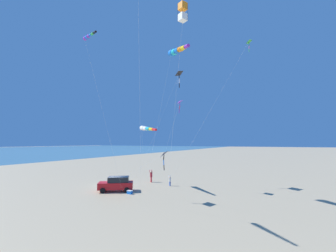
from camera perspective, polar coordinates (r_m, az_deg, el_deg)
ground_plane at (r=34.49m, az=-14.09°, el=-14.54°), size 600.00×600.00×0.00m
parked_car at (r=30.07m, az=-13.08°, el=-14.26°), size 4.60×3.93×1.85m
cooler_box at (r=28.48m, az=-9.82°, el=-16.41°), size 0.62×0.42×0.42m
person_adult_flyer at (r=35.86m, az=-4.35°, el=-12.58°), size 0.68×0.66×1.89m
person_child_green_jacket at (r=32.87m, az=0.48°, el=-13.77°), size 0.53×0.50×1.46m
kite_windsock_long_streamer_right at (r=31.92m, az=-5.60°, el=-0.65°), size 6.66×7.62×8.76m
kite_box_magenta_far_left at (r=22.02m, az=3.79°, el=27.11°), size 7.83×11.98×18.55m
kite_windsock_red_high_left at (r=29.05m, az=2.24°, el=18.73°), size 7.65×3.49×18.31m
kite_delta_white_trailing at (r=24.04m, az=-1.17°, el=-7.31°), size 11.01×2.51×5.36m
kite_windsock_blue_topmost at (r=23.09m, az=-19.78°, el=20.81°), size 4.15×8.16×16.62m
kite_delta_purple_drifting at (r=30.40m, az=2.95°, el=6.10°), size 5.43×2.60×12.04m
kite_delta_rainbow_low_near at (r=31.16m, az=19.80°, el=19.30°), size 12.84×3.22×18.98m
kite_delta_orange_high_right at (r=35.47m, az=2.74°, el=13.29°), size 7.64×2.32×17.39m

